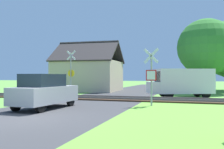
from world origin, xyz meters
TOP-DOWN VIEW (x-y plane):
  - ground_plane at (0.00, 0.00)m, footprint 160.00×160.00m
  - road_asphalt at (0.00, 2.00)m, footprint 6.47×80.00m
  - grass_verge at (6.24, -2.00)m, footprint 6.00×20.00m
  - rail_track at (0.00, 8.90)m, footprint 60.00×2.60m
  - stop_sign_near at (4.10, 5.82)m, footprint 0.87×0.19m
  - crossing_sign_far at (-3.82, 11.61)m, footprint 0.88×0.13m
  - house at (-4.94, 18.30)m, footprint 7.44×7.15m
  - tree_right at (7.70, 17.96)m, footprint 5.60×5.60m
  - mail_truck at (5.56, 12.00)m, footprint 5.24×3.55m
  - parked_car at (-0.96, 2.97)m, footprint 1.85×4.08m

SIDE VIEW (x-z plane):
  - ground_plane at x=0.00m, z-range 0.00..0.00m
  - road_asphalt at x=0.00m, z-range 0.00..0.01m
  - grass_verge at x=6.24m, z-range 0.00..0.01m
  - rail_track at x=0.00m, z-range -0.05..0.17m
  - parked_car at x=-0.96m, z-range 0.00..1.78m
  - mail_truck at x=5.56m, z-range 0.12..2.36m
  - stop_sign_near at x=4.10m, z-range 0.15..3.41m
  - house at x=-4.94m, z-range -0.98..4.70m
  - crossing_sign_far at x=-3.82m, z-range 0.21..4.16m
  - tree_right at x=7.70m, z-range 0.86..8.19m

